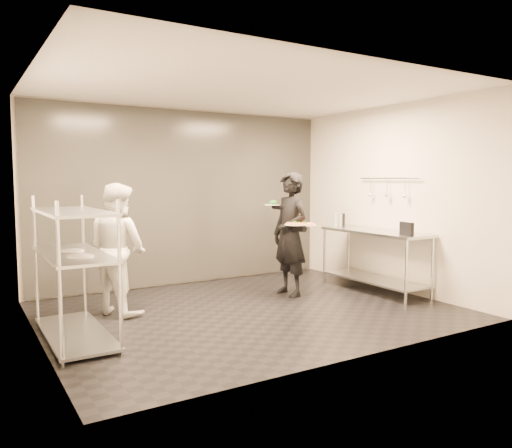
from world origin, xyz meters
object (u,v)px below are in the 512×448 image
prep_counter (374,250)px  waiter (290,234)px  bottle_clear (340,220)px  pizza_plate_far (305,224)px  bottle_green (335,220)px  pass_rack (74,267)px  salad_plate (273,203)px  pos_monitor (407,229)px  chef (118,249)px  bottle_dark (343,220)px  pizza_plate_near (296,224)px

prep_counter → waiter: size_ratio=1.01×
waiter → bottle_clear: 1.31m
pizza_plate_far → bottle_green: bearing=28.5°
pizza_plate_far → bottle_clear: bearing=26.2°
pass_rack → salad_plate: bearing=13.4°
pizza_plate_far → salad_plate: size_ratio=1.25×
pass_rack → pos_monitor: size_ratio=6.23×
chef → bottle_dark: size_ratio=7.98×
waiter → pizza_plate_far: size_ratio=5.53×
prep_counter → pos_monitor: pos_monitor is taller
pizza_plate_near → pizza_plate_far: size_ratio=0.96×
bottle_dark → prep_counter: bearing=-95.4°
pos_monitor → bottle_clear: bottle_clear is taller
prep_counter → waiter: waiter is taller
pass_rack → prep_counter: bearing=0.0°
waiter → pizza_plate_near: bearing=-22.0°
pizza_plate_near → salad_plate: 0.58m
prep_counter → waiter: bearing=160.3°
prep_counter → bottle_dark: size_ratio=8.75×
pass_rack → pizza_plate_far: size_ratio=4.95×
pizza_plate_near → bottle_green: size_ratio=1.39×
pos_monitor → bottle_clear: bearing=96.4°
waiter → bottle_dark: bearing=101.9°
chef → pizza_plate_near: 2.41m
prep_counter → bottle_green: (-0.09, 0.80, 0.41)m
pizza_plate_far → pos_monitor: pos_monitor is taller
pos_monitor → chef: bearing=169.0°
prep_counter → bottle_clear: 0.89m
waiter → bottle_clear: waiter is taller
bottle_dark → bottle_clear: bearing=180.0°
bottle_dark → chef: bearing=-179.2°
pizza_plate_near → bottle_green: bottle_green is taller
chef → salad_plate: (2.30, -0.04, 0.51)m
pass_rack → bottle_green: pass_rack is taller
pizza_plate_near → pass_rack: bearing=-176.2°
chef → pizza_plate_near: chef is taller
prep_counter → pizza_plate_far: pizza_plate_far is taller
waiter → bottle_green: 1.21m
pass_rack → bottle_dark: size_ratio=7.78×
salad_plate → pos_monitor: size_ratio=1.01×
bottle_green → bottle_dark: (0.16, 0.00, -0.01)m
chef → bottle_dark: (3.73, 0.06, 0.20)m
prep_counter → salad_plate: (-1.36, 0.70, 0.71)m
prep_counter → pizza_plate_far: bearing=168.0°
pos_monitor → bottle_clear: (0.14, 1.52, 0.01)m
pizza_plate_near → bottle_clear: bearing=24.4°
waiter → salad_plate: 0.53m
waiter → bottle_dark: 1.37m
pizza_plate_near → pos_monitor: bearing=-37.3°
pizza_plate_far → bottle_dark: bottle_dark is taller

